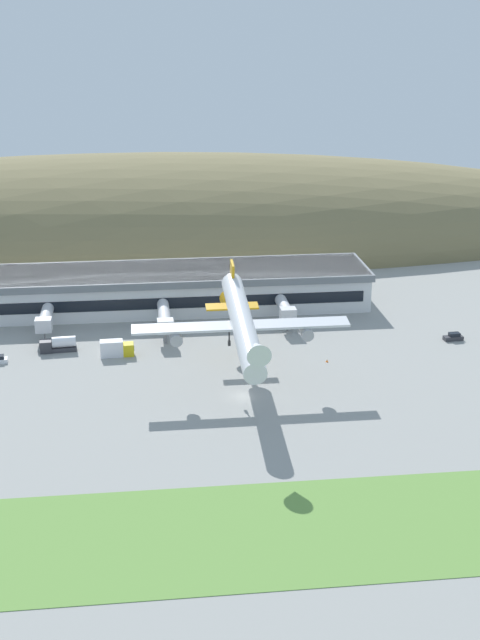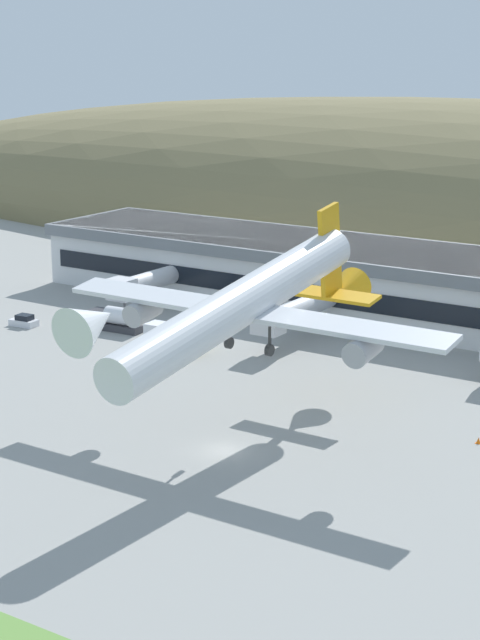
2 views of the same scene
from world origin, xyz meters
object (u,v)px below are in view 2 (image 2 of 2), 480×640
at_px(cargo_airplane, 245,305).
at_px(traffic_cone_0, 478,440).
at_px(terminal_building, 361,275).
at_px(fuel_truck, 171,339).
at_px(service_car_1, 24,321).
at_px(jetway_1, 293,312).
at_px(box_truck, 116,319).
at_px(jetway_0, 141,284).

height_order(cargo_airplane, traffic_cone_0, cargo_airplane).
relative_size(terminal_building, cargo_airplane, 2.16).
bearing_deg(fuel_truck, cargo_airplane, -40.03).
relative_size(terminal_building, service_car_1, 25.43).
xyz_separation_m(jetway_1, traffic_cone_0, (31.54, -19.56, -3.71)).
bearing_deg(traffic_cone_0, jetway_1, 148.19).
distance_m(jetway_1, box_truck, 23.36).
distance_m(jetway_1, fuel_truck, 15.43).
relative_size(jetway_1, fuel_truck, 2.37).
xyz_separation_m(terminal_building, traffic_cone_0, (31.77, -38.01, -4.87)).
relative_size(service_car_1, box_truck, 0.50).
bearing_deg(traffic_cone_0, jetway_0, 159.28).
xyz_separation_m(jetway_1, box_truck, (-22.02, -7.38, -2.52)).
bearing_deg(terminal_building, jetway_1, -89.29).
bearing_deg(fuel_truck, terminal_building, 71.36).
distance_m(jetway_0, service_car_1, 16.74).
bearing_deg(cargo_airplane, jetway_1, 112.90).
relative_size(box_truck, traffic_cone_0, 13.10).
xyz_separation_m(jetway_0, cargo_airplane, (38.35, -32.76, 9.00)).
bearing_deg(cargo_airplane, fuel_truck, 139.97).
distance_m(cargo_airplane, traffic_cone_0, 25.12).
distance_m(terminal_building, jetway_0, 30.06).
xyz_separation_m(jetway_0, box_truck, (3.31, -9.33, -2.52)).
bearing_deg(box_truck, jetway_1, 18.53).
bearing_deg(cargo_airplane, traffic_cone_0, 31.27).
distance_m(jetway_0, box_truck, 10.21).
xyz_separation_m(service_car_1, traffic_cone_0, (65.10, -7.33, -0.35)).
bearing_deg(service_car_1, terminal_building, 42.63).
bearing_deg(fuel_truck, jetway_0, 138.76).
distance_m(terminal_building, jetway_1, 18.49).
height_order(jetway_0, fuel_truck, jetway_0).
relative_size(terminal_building, fuel_truck, 14.18).
height_order(terminal_building, jetway_0, terminal_building).
relative_size(terminal_building, jetway_0, 7.75).
distance_m(service_car_1, fuel_truck, 23.34).
bearing_deg(box_truck, fuel_truck, -18.29).
height_order(jetway_1, box_truck, jetway_1).
relative_size(jetway_1, cargo_airplane, 0.36).
xyz_separation_m(fuel_truck, traffic_cone_0, (41.80, -8.30, -1.27)).
xyz_separation_m(cargo_airplane, box_truck, (-35.03, 23.43, -11.52)).
distance_m(service_car_1, box_truck, 12.55).
bearing_deg(jetway_0, service_car_1, -120.13).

